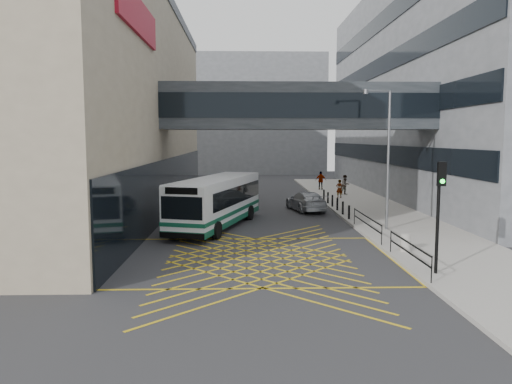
{
  "coord_description": "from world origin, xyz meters",
  "views": [
    {
      "loc": [
        -0.74,
        -22.01,
        5.4
      ],
      "look_at": [
        0.0,
        4.0,
        2.6
      ],
      "focal_mm": 35.0,
      "sensor_mm": 36.0,
      "label": 1
    }
  ],
  "objects": [
    {
      "name": "pedestrian_c",
      "position": [
        7.38,
        28.8,
        1.09
      ],
      "size": [
        1.19,
        0.75,
        1.87
      ],
      "primitive_type": "imported",
      "rotation": [
        0.0,
        0.0,
        2.93
      ],
      "color": "gray",
      "rests_on": "pavement"
    },
    {
      "name": "box_junction",
      "position": [
        0.0,
        0.0,
        0.0
      ],
      "size": [
        12.0,
        9.0,
        0.01
      ],
      "color": "gold",
      "rests_on": "ground"
    },
    {
      "name": "building_far",
      "position": [
        -2.0,
        60.0,
        9.0
      ],
      "size": [
        28.0,
        16.0,
        18.0
      ],
      "primitive_type": "cube",
      "color": "slate",
      "rests_on": "ground"
    },
    {
      "name": "car_dark",
      "position": [
        -2.26,
        14.01,
        0.65
      ],
      "size": [
        1.67,
        4.18,
        1.3
      ],
      "primitive_type": "imported",
      "rotation": [
        0.0,
        0.0,
        3.15
      ],
      "color": "black",
      "rests_on": "ground"
    },
    {
      "name": "pedestrian_a",
      "position": [
        7.89,
        21.71,
        0.96
      ],
      "size": [
        0.74,
        0.61,
        1.6
      ],
      "primitive_type": "imported",
      "rotation": [
        0.0,
        0.0,
        3.41
      ],
      "color": "gray",
      "rests_on": "pavement"
    },
    {
      "name": "car_silver",
      "position": [
        4.05,
        14.83,
        0.77
      ],
      "size": [
        2.99,
        5.26,
        1.54
      ],
      "primitive_type": "imported",
      "rotation": [
        0.0,
        0.0,
        3.33
      ],
      "color": "#92969A",
      "rests_on": "ground"
    },
    {
      "name": "pavement",
      "position": [
        9.0,
        15.0,
        0.08
      ],
      "size": [
        6.0,
        54.0,
        0.16
      ],
      "primitive_type": "cube",
      "color": "#A9A49B",
      "rests_on": "ground"
    },
    {
      "name": "skybridge",
      "position": [
        3.0,
        12.0,
        7.5
      ],
      "size": [
        20.0,
        4.1,
        3.0
      ],
      "color": "#30353B",
      "rests_on": "ground"
    },
    {
      "name": "building_right",
      "position": [
        23.98,
        24.0,
        10.0
      ],
      "size": [
        24.09,
        44.0,
        20.0
      ],
      "color": "slate",
      "rests_on": "ground"
    },
    {
      "name": "ground",
      "position": [
        0.0,
        0.0,
        0.0
      ],
      "size": [
        120.0,
        120.0,
        0.0
      ],
      "primitive_type": "plane",
      "color": "#333335"
    },
    {
      "name": "building_whsmith",
      "position": [
        -17.98,
        16.0,
        8.0
      ],
      "size": [
        24.17,
        42.0,
        16.0
      ],
      "color": "tan",
      "rests_on": "ground"
    },
    {
      "name": "traffic_light",
      "position": [
        6.82,
        -3.32,
        3.0
      ],
      "size": [
        0.31,
        0.5,
        4.37
      ],
      "rotation": [
        0.0,
        0.0,
        -0.04
      ],
      "color": "black",
      "rests_on": "pavement"
    },
    {
      "name": "bus",
      "position": [
        -2.24,
        8.24,
        1.62
      ],
      "size": [
        5.45,
        11.06,
        3.03
      ],
      "rotation": [
        0.0,
        0.0,
        -0.29
      ],
      "color": "white",
      "rests_on": "ground"
    },
    {
      "name": "pedestrian_b",
      "position": [
        8.94,
        24.15,
        1.07
      ],
      "size": [
        1.03,
        0.84,
        1.83
      ],
      "primitive_type": "imported",
      "rotation": [
        0.0,
        0.0,
        0.43
      ],
      "color": "gray",
      "rests_on": "pavement"
    },
    {
      "name": "bollards",
      "position": [
        6.25,
        15.0,
        0.61
      ],
      "size": [
        0.14,
        10.14,
        0.9
      ],
      "color": "black",
      "rests_on": "pavement"
    },
    {
      "name": "street_lamp",
      "position": [
        7.46,
        6.24,
        4.69
      ],
      "size": [
        1.78,
        0.75,
        7.95
      ],
      "rotation": [
        0.0,
        0.0,
        0.31
      ],
      "color": "slate",
      "rests_on": "pavement"
    },
    {
      "name": "car_white",
      "position": [
        -2.8,
        7.31,
        0.7
      ],
      "size": [
        2.23,
        4.57,
        1.4
      ],
      "primitive_type": "imported",
      "rotation": [
        0.0,
        0.0,
        3.04
      ],
      "color": "silver",
      "rests_on": "ground"
    },
    {
      "name": "kerb_railings",
      "position": [
        6.15,
        1.78,
        0.88
      ],
      "size": [
        0.05,
        12.54,
        1.0
      ],
      "color": "black",
      "rests_on": "pavement"
    },
    {
      "name": "litter_bin",
      "position": [
        6.89,
        0.65,
        0.57
      ],
      "size": [
        0.47,
        0.47,
        0.82
      ],
      "primitive_type": "cylinder",
      "color": "#ADA89E",
      "rests_on": "pavement"
    }
  ]
}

